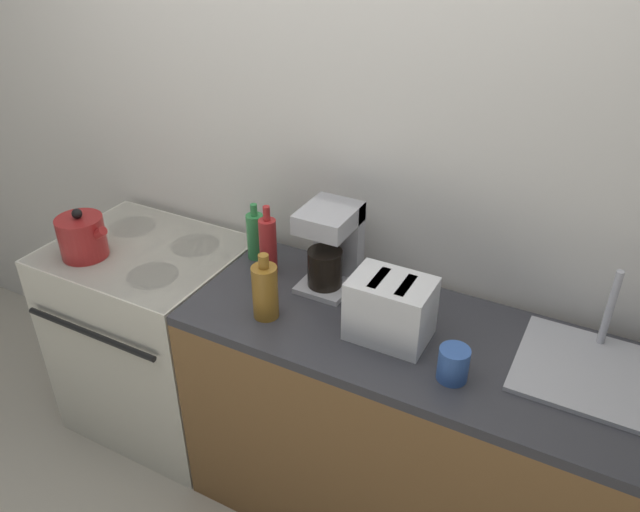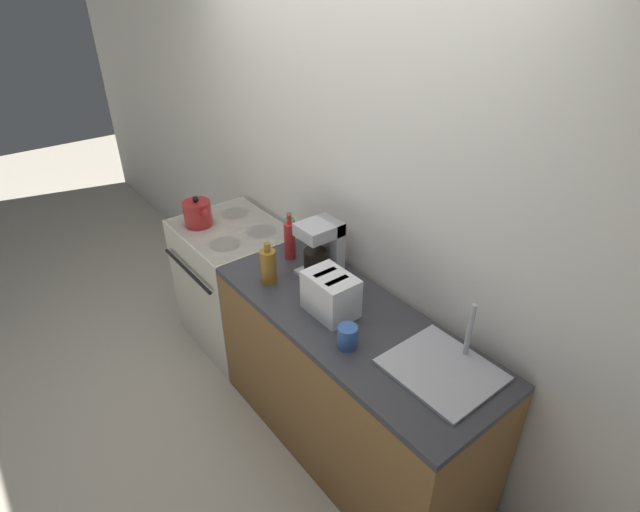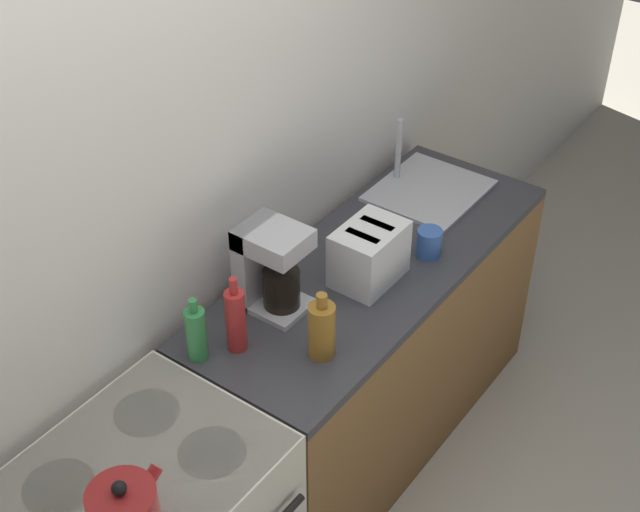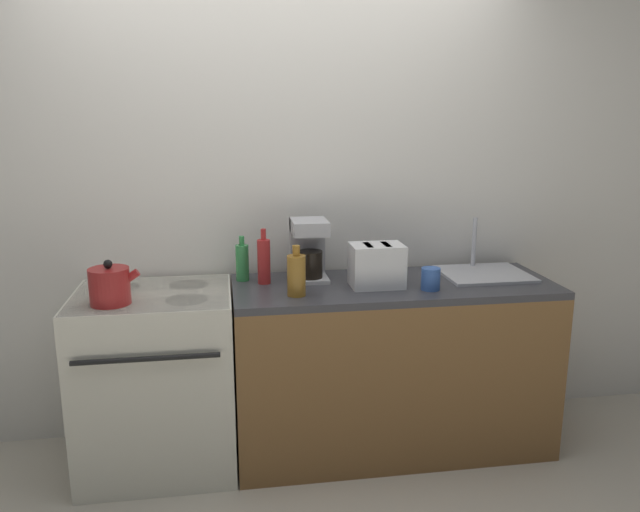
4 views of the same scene
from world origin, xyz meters
name	(u,v)px [view 1 (image 1 of 4)]	position (x,y,z in m)	size (l,w,h in m)	color
wall_back	(319,152)	(0.00, 0.67, 1.30)	(8.00, 0.05, 2.60)	silver
stove	(157,335)	(-0.61, 0.31, 0.46)	(0.74, 0.65, 0.89)	silver
counter_block	(412,435)	(0.58, 0.30, 0.45)	(1.62, 0.61, 0.89)	brown
kettle	(82,237)	(-0.78, 0.17, 0.98)	(0.23, 0.18, 0.20)	maroon
toaster	(390,309)	(0.47, 0.26, 1.00)	(0.26, 0.18, 0.21)	white
coffee_maker	(332,243)	(0.16, 0.46, 1.06)	(0.18, 0.22, 0.31)	#B7B7BC
sink_tray	(594,369)	(1.09, 0.38, 0.91)	(0.44, 0.39, 0.28)	#B7B7BC
bottle_green	(255,235)	(-0.18, 0.47, 0.99)	(0.07, 0.07, 0.23)	#338C47
bottle_red	(268,246)	(-0.07, 0.40, 1.01)	(0.06, 0.06, 0.28)	#B72828
bottle_amber	(265,291)	(0.06, 0.17, 1.00)	(0.09, 0.09, 0.24)	#9E6B23
cup_blue	(453,364)	(0.72, 0.16, 0.95)	(0.09, 0.09, 0.11)	#3860B2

